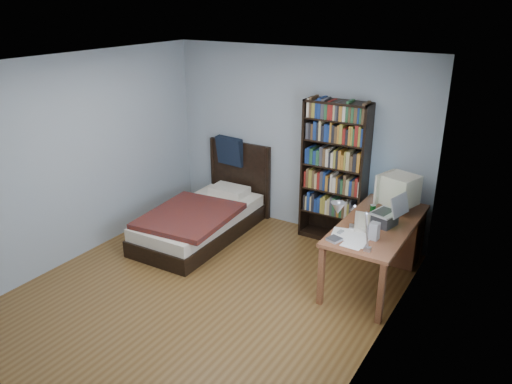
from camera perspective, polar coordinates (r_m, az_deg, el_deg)
room at (r=5.17m, az=-5.76°, el=0.52°), size 4.20×4.24×2.50m
desk at (r=6.28m, az=14.86°, el=-4.50°), size 0.75×1.64×0.73m
crt_monitor at (r=6.07m, az=15.95°, el=0.22°), size 0.48×0.44×0.44m
laptop at (r=5.66m, az=14.69°, el=-2.74°), size 0.37×0.36×0.38m
desk_lamp at (r=4.59m, az=9.95°, el=-2.37°), size 0.25×0.56×0.67m
keyboard at (r=5.70m, az=12.18°, el=-3.36°), size 0.34×0.53×0.05m
speaker at (r=5.33m, az=13.37°, el=-4.37°), size 0.10×0.10×0.18m
soda_can at (r=5.93m, az=13.20°, el=-2.00°), size 0.06×0.06×0.12m
mouse at (r=5.99m, az=14.72°, el=-2.29°), size 0.07×0.12×0.04m
phone_silver at (r=5.58m, az=10.88°, el=-3.88°), size 0.09×0.12×0.02m
phone_grey at (r=5.43m, az=9.63°, el=-4.52°), size 0.05×0.09×0.02m
external_drive at (r=5.25m, az=8.93°, el=-5.37°), size 0.16×0.16×0.03m
bookshelf at (r=6.58m, az=8.93°, el=2.20°), size 0.85×0.30×1.89m
bed at (r=6.92m, az=-6.01°, el=-2.84°), size 1.15×2.07×1.16m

